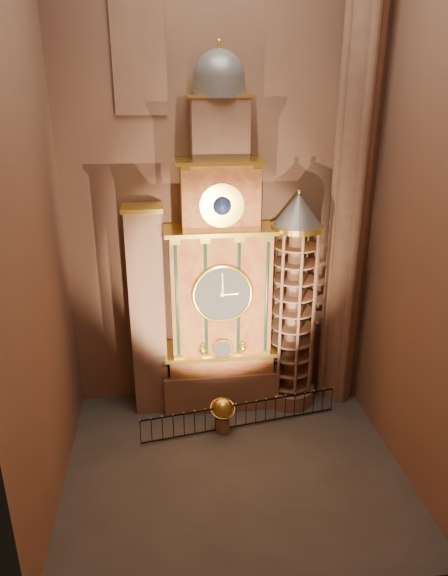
{
  "coord_description": "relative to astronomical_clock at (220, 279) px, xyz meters",
  "views": [
    {
      "loc": [
        -2.58,
        -17.32,
        14.91
      ],
      "look_at": [
        -0.05,
        3.0,
        6.97
      ],
      "focal_mm": 32.0,
      "sensor_mm": 36.0,
      "label": 1
    }
  ],
  "objects": [
    {
      "name": "wall_left",
      "position": [
        -7.0,
        -4.96,
        4.32
      ],
      "size": [
        0.0,
        22.0,
        22.0
      ],
      "primitive_type": "plane",
      "rotation": [
        1.57,
        0.0,
        1.57
      ],
      "color": "#876249",
      "rests_on": "floor"
    },
    {
      "name": "stained_glass_window",
      "position": [
        -3.2,
        0.95,
        9.82
      ],
      "size": [
        2.2,
        0.14,
        5.2
      ],
      "color": "navy",
      "rests_on": "wall_back"
    },
    {
      "name": "iron_railing",
      "position": [
        0.71,
        -2.32,
        -6.0
      ],
      "size": [
        9.29,
        1.55,
        1.25
      ],
      "color": "black",
      "rests_on": "floor"
    },
    {
      "name": "celestial_globe",
      "position": [
        -0.17,
        -2.47,
        -5.66
      ],
      "size": [
        1.36,
        1.31,
        1.7
      ],
      "color": "#8C634C",
      "rests_on": "floor"
    },
    {
      "name": "astronomical_clock",
      "position": [
        0.0,
        0.0,
        0.0
      ],
      "size": [
        5.6,
        2.41,
        16.7
      ],
      "color": "#8C634C",
      "rests_on": "floor"
    },
    {
      "name": "floor",
      "position": [
        0.0,
        -4.96,
        -6.68
      ],
      "size": [
        14.0,
        14.0,
        0.0
      ],
      "primitive_type": "plane",
      "color": "#383330",
      "rests_on": "ground"
    },
    {
      "name": "wall_back",
      "position": [
        0.0,
        1.04,
        4.32
      ],
      "size": [
        22.0,
        0.0,
        22.0
      ],
      "primitive_type": "plane",
      "rotation": [
        1.57,
        0.0,
        0.0
      ],
      "color": "#876249",
      "rests_on": "floor"
    },
    {
      "name": "wall_right",
      "position": [
        7.0,
        -4.96,
        4.32
      ],
      "size": [
        0.0,
        22.0,
        22.0
      ],
      "primitive_type": "plane",
      "rotation": [
        1.57,
        0.0,
        -1.57
      ],
      "color": "#876249",
      "rests_on": "floor"
    },
    {
      "name": "portrait_tower",
      "position": [
        -3.4,
        0.02,
        -1.53
      ],
      "size": [
        1.8,
        1.6,
        10.2
      ],
      "color": "#8C634C",
      "rests_on": "floor"
    },
    {
      "name": "gothic_pier",
      "position": [
        6.1,
        0.04,
        4.32
      ],
      "size": [
        2.04,
        2.04,
        22.0
      ],
      "color": "#8C634C",
      "rests_on": "floor"
    },
    {
      "name": "stair_turret",
      "position": [
        3.5,
        -0.26,
        -1.41
      ],
      "size": [
        2.5,
        2.5,
        10.8
      ],
      "color": "#8C634C",
      "rests_on": "floor"
    }
  ]
}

